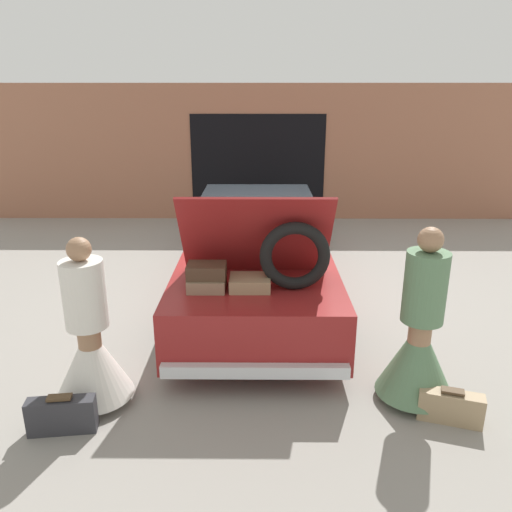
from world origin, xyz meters
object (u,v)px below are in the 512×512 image
car (257,247)px  suitcase_beside_left_person (62,415)px  person_left (91,347)px  person_right (419,343)px  suitcase_beside_right_person (450,407)px

car → suitcase_beside_left_person: 3.62m
person_left → suitcase_beside_left_person: bearing=-32.4°
person_left → suitcase_beside_left_person: 0.59m
person_left → person_right: (2.88, 0.05, 0.03)m
car → person_right: bearing=-62.4°
person_right → suitcase_beside_left_person: bearing=113.5°
person_left → suitcase_beside_left_person: (-0.14, -0.43, -0.39)m
person_right → suitcase_beside_left_person: (-3.02, -0.48, -0.42)m
person_right → suitcase_beside_left_person: person_right is taller
car → suitcase_beside_left_person: car is taller
car → person_right: car is taller
car → person_right: (1.44, -2.75, -0.01)m
suitcase_beside_right_person → person_right: bearing=124.3°
suitcase_beside_right_person → person_left: bearing=175.0°
person_left → person_right: size_ratio=0.95×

